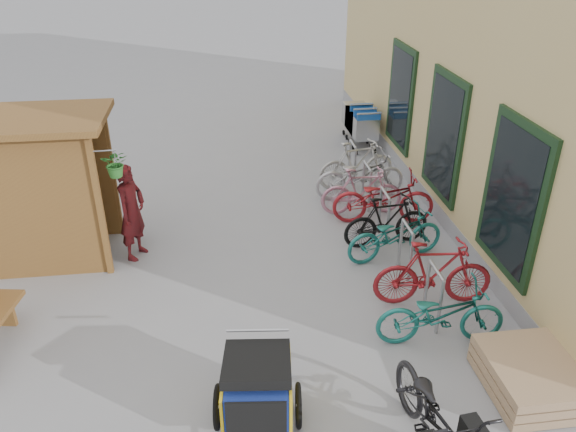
{
  "coord_description": "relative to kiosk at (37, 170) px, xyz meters",
  "views": [
    {
      "loc": [
        -0.47,
        -5.94,
        4.96
      ],
      "look_at": [
        0.5,
        1.5,
        1.0
      ],
      "focal_mm": 35.0,
      "sensor_mm": 36.0,
      "label": 1
    }
  ],
  "objects": [
    {
      "name": "ground",
      "position": [
        3.28,
        -2.47,
        -1.55
      ],
      "size": [
        80.0,
        80.0,
        0.0
      ],
      "primitive_type": "plane",
      "color": "gray"
    },
    {
      "name": "kiosk",
      "position": [
        0.0,
        0.0,
        0.0
      ],
      "size": [
        2.49,
        1.65,
        2.4
      ],
      "color": "brown",
      "rests_on": "ground"
    },
    {
      "name": "bike_rack",
      "position": [
        5.58,
        -0.07,
        -1.04
      ],
      "size": [
        0.05,
        5.35,
        0.86
      ],
      "color": "#A5A8AD",
      "rests_on": "ground"
    },
    {
      "name": "pallet_stack",
      "position": [
        6.28,
        -3.87,
        -1.34
      ],
      "size": [
        1.0,
        1.2,
        0.4
      ],
      "color": "tan",
      "rests_on": "ground"
    },
    {
      "name": "shopping_carts",
      "position": [
        6.28,
        4.52,
        -0.94
      ],
      "size": [
        0.59,
        1.63,
        1.05
      ],
      "color": "silver",
      "rests_on": "ground"
    },
    {
      "name": "child_trailer",
      "position": [
        3.06,
        -3.93,
        -1.03
      ],
      "size": [
        1.0,
        1.63,
        0.95
      ],
      "rotation": [
        0.0,
        0.0,
        -0.11
      ],
      "color": "navy",
      "rests_on": "ground"
    },
    {
      "name": "cargo_bike",
      "position": [
        4.82,
        -4.64,
        -1.06
      ],
      "size": [
        0.82,
        1.94,
        0.99
      ],
      "rotation": [
        0.0,
        0.0,
        0.09
      ],
      "color": "black",
      "rests_on": "ground"
    },
    {
      "name": "person_kiosk",
      "position": [
        1.35,
        -0.16,
        -0.73
      ],
      "size": [
        0.6,
        0.71,
        1.64
      ],
      "primitive_type": "imported",
      "rotation": [
        0.0,
        0.0,
        1.15
      ],
      "color": "maroon",
      "rests_on": "ground"
    },
    {
      "name": "bike_0",
      "position": [
        5.52,
        -2.89,
        -1.11
      ],
      "size": [
        1.73,
        0.7,
        0.89
      ],
      "primitive_type": "imported",
      "rotation": [
        0.0,
        0.0,
        1.51
      ],
      "color": "#1A6B64",
      "rests_on": "ground"
    },
    {
      "name": "bike_1",
      "position": [
        5.72,
        -2.06,
        -1.04
      ],
      "size": [
        1.75,
        0.62,
        1.03
      ],
      "primitive_type": "imported",
      "rotation": [
        0.0,
        0.0,
        1.49
      ],
      "color": "maroon",
      "rests_on": "ground"
    },
    {
      "name": "bike_2",
      "position": [
        5.56,
        -0.79,
        -1.11
      ],
      "size": [
        1.76,
        0.89,
        0.88
      ],
      "primitive_type": "imported",
      "rotation": [
        0.0,
        0.0,
        1.76
      ],
      "color": "#1A6B64",
      "rests_on": "ground"
    },
    {
      "name": "bike_3",
      "position": [
        5.55,
        -0.35,
        -1.1
      ],
      "size": [
        1.56,
        0.61,
        0.91
      ],
      "primitive_type": "imported",
      "rotation": [
        0.0,
        0.0,
        1.69
      ],
      "color": "black",
      "rests_on": "ground"
    },
    {
      "name": "bike_4",
      "position": [
        5.72,
        0.46,
        -1.07
      ],
      "size": [
        1.91,
        0.86,
        0.97
      ],
      "primitive_type": "imported",
      "rotation": [
        0.0,
        0.0,
        1.45
      ],
      "color": "maroon",
      "rests_on": "ground"
    },
    {
      "name": "bike_5",
      "position": [
        5.41,
        0.84,
        -1.09
      ],
      "size": [
        1.56,
        0.5,
        0.93
      ],
      "primitive_type": "imported",
      "rotation": [
        0.0,
        0.0,
        1.53
      ],
      "color": "#C78099",
      "rests_on": "ground"
    },
    {
      "name": "bike_6",
      "position": [
        5.55,
        1.55,
        -1.08
      ],
      "size": [
        1.85,
        0.75,
        0.95
      ],
      "primitive_type": "imported",
      "rotation": [
        0.0,
        0.0,
        1.63
      ],
      "color": "#A3A2A7",
      "rests_on": "ground"
    },
    {
      "name": "bike_7",
      "position": [
        5.6,
        2.06,
        -1.05
      ],
      "size": [
        1.73,
        0.79,
        1.0
      ],
      "primitive_type": "imported",
      "rotation": [
        0.0,
        0.0,
        1.77
      ],
      "color": "#B7B6B2",
      "rests_on": "ground"
    }
  ]
}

